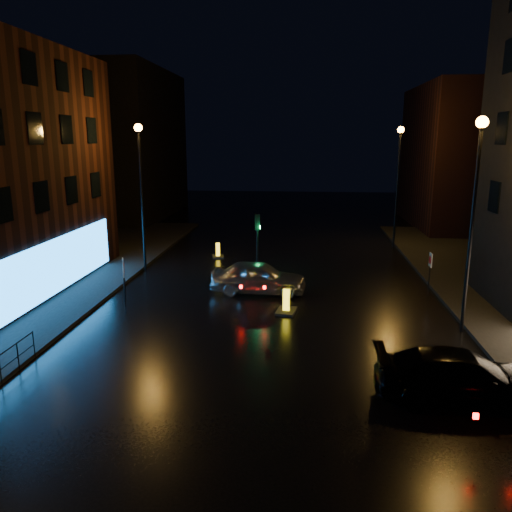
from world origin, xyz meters
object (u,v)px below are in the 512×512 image
object	(u,v)px
traffic_signal	(257,265)
road_sign_left	(124,272)
dark_sedan	(463,377)
road_sign_right	(430,264)
bollard_near	(286,307)
silver_hatchback	(258,277)
bollard_far	(218,254)

from	to	relation	value
traffic_signal	road_sign_left	xyz separation A→B (m)	(-5.30, -6.95, 1.31)
dark_sedan	road_sign_right	xyz separation A→B (m)	(1.48, 10.44, 0.85)
bollard_near	road_sign_left	bearing A→B (deg)	-166.24
silver_hatchback	road_sign_left	xyz separation A→B (m)	(-5.69, -3.32, 1.01)
silver_hatchback	bollard_far	xyz separation A→B (m)	(-3.34, 7.44, -0.60)
dark_sedan	bollard_far	bearing A→B (deg)	32.07
road_sign_right	bollard_near	bearing A→B (deg)	25.95
road_sign_right	bollard_far	bearing A→B (deg)	-29.81
road_sign_left	road_sign_right	xyz separation A→B (m)	(14.11, 3.80, -0.23)
bollard_near	dark_sedan	bearing A→B (deg)	-43.47
bollard_far	road_sign_right	world-z (taller)	road_sign_right
traffic_signal	road_sign_right	xyz separation A→B (m)	(8.81, -3.14, 1.09)
traffic_signal	silver_hatchback	xyz separation A→B (m)	(0.39, -3.63, 0.30)
bollard_near	road_sign_left	size ratio (longest dim) A/B	0.55
bollard_near	road_sign_right	size ratio (longest dim) A/B	0.63
bollard_near	silver_hatchback	bearing A→B (deg)	127.86
traffic_signal	road_sign_left	distance (m)	8.83
traffic_signal	road_sign_right	world-z (taller)	traffic_signal
dark_sedan	road_sign_left	xyz separation A→B (m)	(-12.63, 6.63, 1.08)
silver_hatchback	bollard_far	world-z (taller)	silver_hatchback
traffic_signal	road_sign_right	bearing A→B (deg)	-19.63
dark_sedan	road_sign_right	distance (m)	10.58
traffic_signal	silver_hatchback	world-z (taller)	traffic_signal
silver_hatchback	road_sign_right	bearing A→B (deg)	-84.79
bollard_far	dark_sedan	bearing A→B (deg)	-72.92
traffic_signal	bollard_far	distance (m)	4.83
bollard_far	road_sign_right	size ratio (longest dim) A/B	0.58
dark_sedan	road_sign_right	world-z (taller)	road_sign_right
silver_hatchback	dark_sedan	xyz separation A→B (m)	(6.95, -9.95, -0.07)
dark_sedan	bollard_far	size ratio (longest dim) A/B	4.16
bollard_near	road_sign_right	xyz separation A→B (m)	(6.92, 3.25, 1.36)
dark_sedan	road_sign_right	bearing A→B (deg)	-6.59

